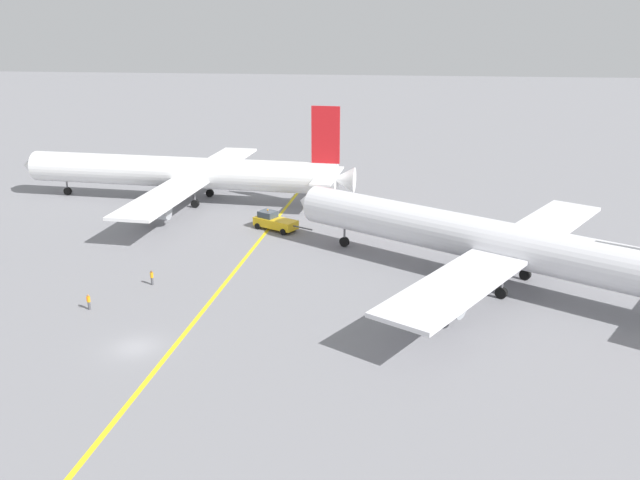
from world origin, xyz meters
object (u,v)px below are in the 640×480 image
Objects in this scene: airliner_being_pushed at (493,242)px; ground_crew_wing_walker_right at (89,302)px; pushback_tug at (274,222)px; ground_crew_ramp_agent_by_cones at (152,277)px; airliner_at_gate_left at (184,173)px.

ground_crew_wing_walker_right is at bearing -163.51° from airliner_being_pushed.
airliner_being_pushed is 5.42× the size of pushback_tug.
pushback_tug is at bearing 65.40° from ground_crew_ramp_agent_by_cones.
airliner_being_pushed reaches higher than ground_crew_ramp_agent_by_cones.
ground_crew_ramp_agent_by_cones is at bearing -78.09° from airliner_at_gate_left.
pushback_tug is at bearing -37.42° from airliner_at_gate_left.
ground_crew_wing_walker_right is at bearing -115.89° from pushback_tug.
airliner_being_pushed is 33.00m from pushback_tug.
ground_crew_ramp_agent_by_cones is at bearing -114.60° from pushback_tug.
airliner_being_pushed is 28.56× the size of ground_crew_ramp_agent_by_cones.
ground_crew_ramp_agent_by_cones is (4.13, 7.26, 0.01)m from ground_crew_wing_walker_right.
airliner_at_gate_left reaches higher than airliner_being_pushed.
pushback_tug is (-28.25, 16.65, -3.74)m from airliner_being_pushed.
ground_crew_wing_walker_right is at bearing -85.54° from airliner_at_gate_left.
ground_crew_wing_walker_right is at bearing -119.62° from ground_crew_ramp_agent_by_cones.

